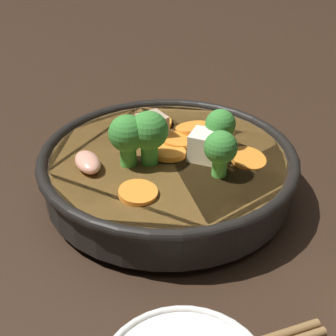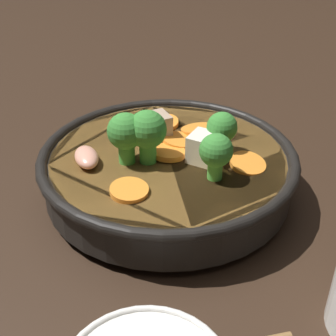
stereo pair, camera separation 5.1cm
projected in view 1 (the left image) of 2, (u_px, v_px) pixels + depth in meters
The scene contains 2 objects.
ground_plane at pixel (168, 194), 0.53m from camera, with size 3.00×3.00×0.00m, color black.
stirfry_bowl at pixel (168, 166), 0.51m from camera, with size 0.28×0.28×0.11m.
Camera 1 is at (0.27, 0.34, 0.31)m, focal length 50.00 mm.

